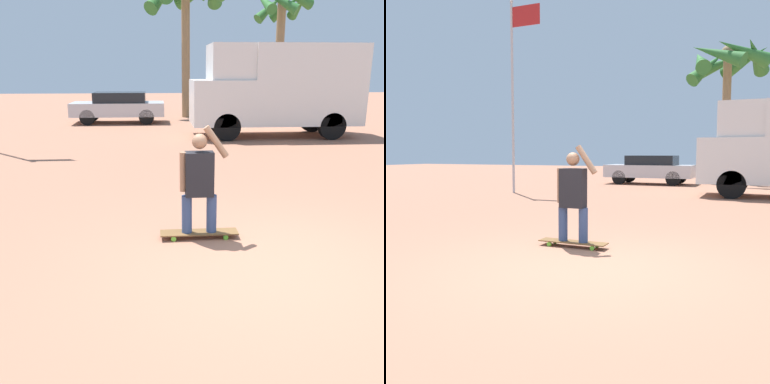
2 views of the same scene
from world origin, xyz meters
TOP-DOWN VIEW (x-y plane):
  - ground_plane at (0.00, 0.00)m, footprint 80.00×80.00m
  - skateboard at (-0.71, 1.01)m, footprint 1.08×0.25m
  - person_skateboarder at (-0.71, 1.01)m, footprint 0.66×0.22m
  - camper_van at (2.93, 10.32)m, footprint 5.71×2.18m
  - parked_car_silver at (-2.90, 14.73)m, footprint 4.00×1.78m
  - palm_tree_near_van at (5.09, 17.90)m, footprint 2.86×3.08m

SIDE VIEW (x-z plane):
  - ground_plane at x=0.00m, z-range 0.00..0.00m
  - skateboard at x=-0.71m, z-range 0.03..0.12m
  - parked_car_silver at x=-2.90m, z-range 0.05..1.38m
  - person_skateboarder at x=-0.71m, z-range 0.10..1.58m
  - camper_van at x=2.93m, z-range 0.14..3.23m
  - palm_tree_near_van at x=5.09m, z-range 1.80..7.98m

